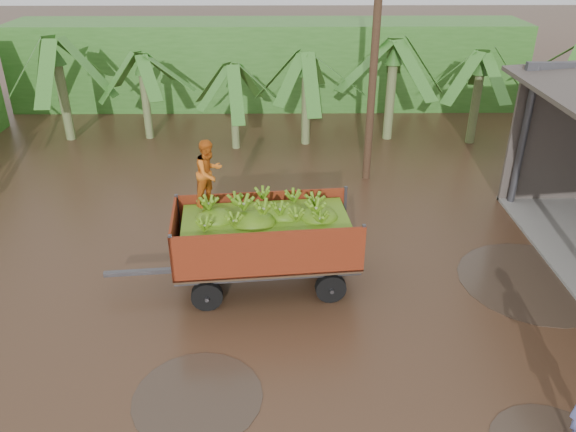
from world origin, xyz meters
name	(u,v)px	position (x,y,z in m)	size (l,w,h in m)	color
ground	(352,328)	(0.00, 0.00, 0.00)	(100.00, 100.00, 0.00)	black
hedge_north	(269,64)	(-2.00, 16.00, 1.80)	(22.00, 3.00, 3.60)	#2D661E
banana_trailer	(264,236)	(-1.82, 1.67, 1.23)	(5.65, 2.33, 3.34)	#A13017
utility_pole	(374,60)	(1.29, 7.59, 3.77)	(1.20, 0.24, 7.44)	#47301E
banana_plants	(161,135)	(-5.00, 6.81, 1.77)	(25.12, 20.54, 3.83)	#2D661E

